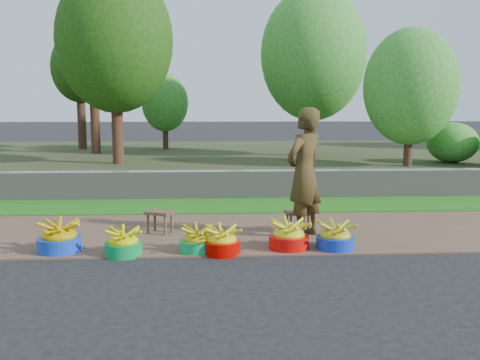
{
  "coord_description": "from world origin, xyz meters",
  "views": [
    {
      "loc": [
        -0.49,
        -6.17,
        1.77
      ],
      "look_at": [
        -0.08,
        1.3,
        0.75
      ],
      "focal_mm": 40.0,
      "sensor_mm": 36.0,
      "label": 1
    }
  ],
  "objects": [
    {
      "name": "basin_d",
      "position": [
        -0.36,
        0.15,
        0.15
      ],
      "size": [
        0.46,
        0.46,
        0.34
      ],
      "color": "#AB0400",
      "rests_on": "ground"
    },
    {
      "name": "basin_e",
      "position": [
        0.48,
        0.31,
        0.17
      ],
      "size": [
        0.5,
        0.5,
        0.37
      ],
      "color": "red",
      "rests_on": "ground"
    },
    {
      "name": "vendor_woman",
      "position": [
        0.77,
        0.93,
        0.9
      ],
      "size": [
        0.75,
        0.75,
        1.75
      ],
      "primitive_type": "imported",
      "rotation": [
        0.0,
        0.0,
        3.92
      ],
      "color": "black",
      "rests_on": "dirt_shoulder"
    },
    {
      "name": "basin_c",
      "position": [
        -0.66,
        0.23,
        0.15
      ],
      "size": [
        0.44,
        0.44,
        0.33
      ],
      "color": "#119A52",
      "rests_on": "ground"
    },
    {
      "name": "dirt_shoulder",
      "position": [
        0.0,
        1.25,
        0.01
      ],
      "size": [
        80.0,
        2.5,
        0.02
      ],
      "primitive_type": "cube",
      "color": "brown",
      "rests_on": "ground"
    },
    {
      "name": "stool_left",
      "position": [
        -1.21,
        1.22,
        0.27
      ],
      "size": [
        0.43,
        0.39,
        0.31
      ],
      "rotation": [
        0.0,
        0.0,
        -0.43
      ],
      "color": "brown",
      "rests_on": "dirt_shoulder"
    },
    {
      "name": "vegetation",
      "position": [
        4.1,
        8.26,
        2.8
      ],
      "size": [
        36.94,
        8.19,
        4.56
      ],
      "color": "#402518",
      "rests_on": "earth_bank"
    },
    {
      "name": "retaining_wall",
      "position": [
        0.0,
        4.1,
        0.28
      ],
      "size": [
        80.0,
        0.35,
        0.55
      ],
      "primitive_type": "cube",
      "color": "gray",
      "rests_on": "ground"
    },
    {
      "name": "grass_verge",
      "position": [
        0.0,
        3.25,
        0.02
      ],
      "size": [
        80.0,
        1.5,
        0.04
      ],
      "primitive_type": "cube",
      "color": "#236D17",
      "rests_on": "ground"
    },
    {
      "name": "earth_bank",
      "position": [
        0.0,
        9.0,
        0.25
      ],
      "size": [
        80.0,
        10.0,
        0.5
      ],
      "primitive_type": "cube",
      "color": "#33391F",
      "rests_on": "ground"
    },
    {
      "name": "ground_plane",
      "position": [
        0.0,
        0.0,
        0.0
      ],
      "size": [
        120.0,
        120.0,
        0.0
      ],
      "primitive_type": "plane",
      "color": "black",
      "rests_on": "ground"
    },
    {
      "name": "basin_b",
      "position": [
        -1.54,
        0.15,
        0.15
      ],
      "size": [
        0.45,
        0.45,
        0.33
      ],
      "color": "#078A3E",
      "rests_on": "ground"
    },
    {
      "name": "basin_f",
      "position": [
        1.06,
        0.25,
        0.16
      ],
      "size": [
        0.48,
        0.48,
        0.36
      ],
      "color": "#1231B8",
      "rests_on": "ground"
    },
    {
      "name": "basin_a",
      "position": [
        -2.35,
        0.33,
        0.18
      ],
      "size": [
        0.53,
        0.53,
        0.4
      ],
      "color": "blue",
      "rests_on": "ground"
    },
    {
      "name": "stool_right",
      "position": [
        0.74,
        1.18,
        0.26
      ],
      "size": [
        0.37,
        0.31,
        0.3
      ],
      "rotation": [
        0.0,
        0.0,
        0.15
      ],
      "color": "brown",
      "rests_on": "dirt_shoulder"
    }
  ]
}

